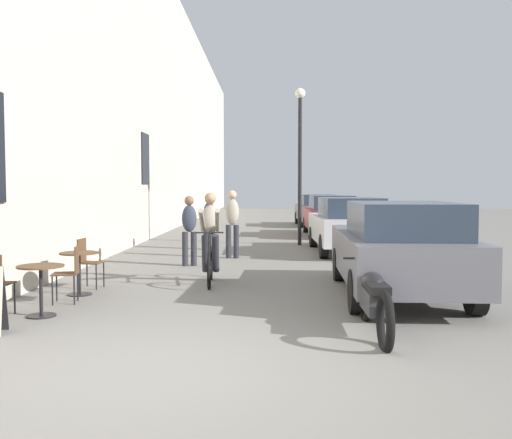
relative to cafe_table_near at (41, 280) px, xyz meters
name	(u,v)px	position (x,y,z in m)	size (l,w,h in m)	color
ground_plane	(173,370)	(2.23, -2.31, -0.52)	(88.00, 88.00, 0.00)	slate
building_facade_left	(139,85)	(-1.22, 11.69, 4.78)	(0.54, 68.00, 10.61)	#B7AD99
cafe_table_near	(41,280)	(0.00, 0.00, 0.00)	(0.64, 0.64, 0.72)	black
cafe_table_mid	(79,264)	(0.01, 1.60, 0.00)	(0.64, 0.64, 0.72)	black
cafe_chair_mid_toward_street	(87,259)	(-0.07, 2.26, 0.00)	(0.42, 0.42, 0.89)	black
cafe_chair_mid_toward_wall	(70,270)	(0.08, 0.94, 0.00)	(0.44, 0.44, 0.89)	black
cyclist_on_bicycle	(210,240)	(2.08, 2.89, 0.29)	(0.52, 1.76, 1.74)	black
pedestrian_near	(189,227)	(1.36, 5.21, 0.39)	(0.38, 0.30, 1.62)	#26262D
pedestrian_mid	(232,220)	(2.26, 6.67, 0.46)	(0.34, 0.24, 1.74)	#26262D
pedestrian_far	(209,219)	(1.46, 8.70, 0.38)	(0.38, 0.29, 1.60)	#26262D
street_lamp	(300,146)	(4.18, 10.04, 2.59)	(0.32, 0.32, 4.90)	black
parked_car_nearest	(398,248)	(5.33, 1.56, 0.29)	(2.01, 4.49, 1.57)	#595960
parked_car_second	(348,224)	(5.40, 7.93, 0.28)	(1.88, 4.35, 1.54)	#B7B7BC
parked_car_third	(330,215)	(5.53, 13.60, 0.27)	(1.81, 4.28, 1.52)	maroon
parked_car_fourth	(316,209)	(5.49, 19.24, 0.25)	(1.87, 4.24, 1.49)	#595960
parked_motorcycle	(374,300)	(4.49, -0.80, -0.12)	(0.62, 2.15, 0.92)	black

